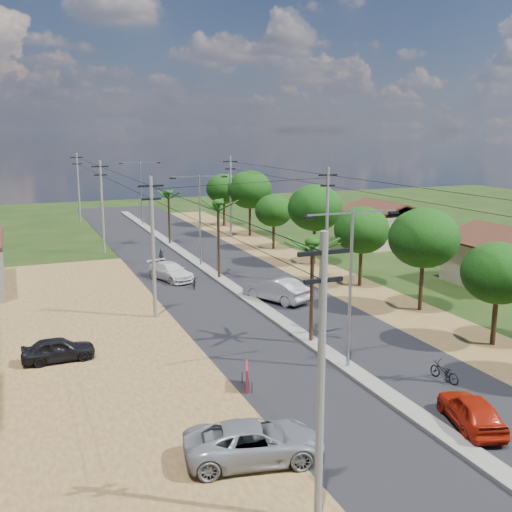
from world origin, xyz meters
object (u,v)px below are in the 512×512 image
Objects in this scene: car_red_near at (471,412)px; car_white_far at (171,272)px; car_silver_mid at (276,290)px; car_parked_silver at (254,443)px; roadside_sign at (247,377)px; moto_rider_east at (444,373)px; car_parked_dark at (58,350)px.

car_white_far is (-5.16, 28.22, 0.01)m from car_red_near.
car_silver_mid is 0.98× the size of car_parked_silver.
car_parked_silver reaches higher than roadside_sign.
car_parked_silver is 2.96× the size of moto_rider_east.
car_red_near is 0.84× the size of car_white_far.
car_silver_mid is 10.20m from car_white_far.
moto_rider_east is at bearing -91.62° from car_white_far.
car_parked_silver is at bearing -155.89° from car_parked_dark.
car_red_near reaches higher than car_parked_dark.
car_silver_mid is 20.70m from car_parked_silver.
car_parked_dark is 2.78× the size of roadside_sign.
roadside_sign is at bearing 36.06° from car_silver_mid.
car_parked_dark is at bearing -25.20° from car_red_near.
car_silver_mid is 15.61m from moto_rider_east.
car_silver_mid is 3.81× the size of roadside_sign.
moto_rider_east is at bearing 72.14° from car_silver_mid.
moto_rider_east is (16.77, -9.62, -0.17)m from car_parked_dark.
car_white_far reaches higher than car_parked_dark.
roadside_sign is (7.80, -6.81, -0.05)m from car_parked_dark.
moto_rider_east is at bearing -98.68° from car_red_near.
car_red_near reaches higher than roadside_sign.
car_parked_silver is 3.89× the size of roadside_sign.
roadside_sign is (-1.84, -21.39, -0.11)m from car_white_far.
car_parked_silver is at bearing -116.06° from car_white_far.
car_silver_mid reaches higher than car_white_far.
car_parked_silver reaches higher than car_parked_dark.
car_red_near is 2.29× the size of moto_rider_east.
moto_rider_east is at bearing -120.32° from car_parked_dark.
roadside_sign reaches higher than moto_rider_east.
car_white_far is at bearing -33.97° from car_parked_dark.
car_parked_silver is at bearing 6.99° from moto_rider_east.
car_parked_dark is (-14.80, 13.63, -0.05)m from car_red_near.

